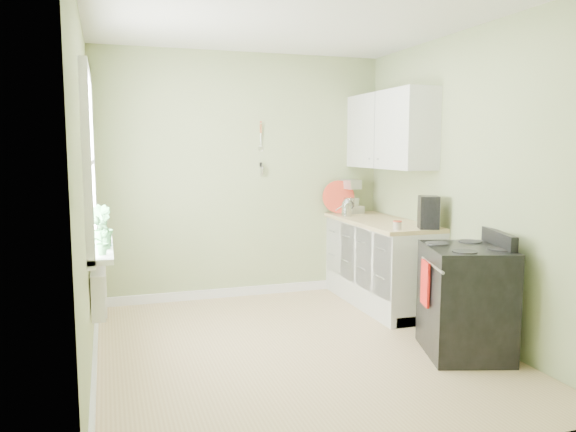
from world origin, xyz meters
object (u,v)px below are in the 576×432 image
object	(u,v)px
stand_mixer	(348,197)
coffee_maker	(428,213)
kettle	(347,208)
stove	(466,300)

from	to	relation	value
stand_mixer	coffee_maker	bearing A→B (deg)	-83.15
stand_mixer	kettle	world-z (taller)	stand_mixer
kettle	stove	bearing A→B (deg)	-84.32
stand_mixer	kettle	bearing A→B (deg)	-117.22
stove	coffee_maker	distance (m)	1.03
stove	kettle	bearing A→B (deg)	95.68
kettle	coffee_maker	xyz separation A→B (m)	(0.34, -1.12, 0.05)
kettle	coffee_maker	size ratio (longest dim) A/B	0.62
stove	kettle	size ratio (longest dim) A/B	5.25
kettle	coffee_maker	distance (m)	1.17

